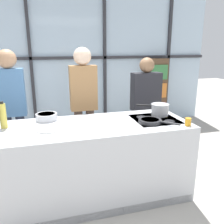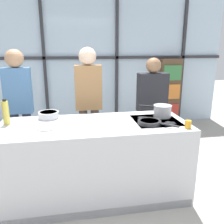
# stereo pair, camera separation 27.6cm
# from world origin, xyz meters

# --- Properties ---
(ground_plane) EXTENTS (18.00, 18.00, 0.00)m
(ground_plane) POSITION_xyz_m (0.00, 0.00, 0.00)
(ground_plane) COLOR #ADA89E
(back_window_wall) EXTENTS (6.40, 0.10, 2.80)m
(back_window_wall) POSITION_xyz_m (0.00, 2.66, 1.40)
(back_window_wall) COLOR silver
(back_window_wall) RESTS_ON ground_plane
(bookshelf) EXTENTS (0.49, 0.19, 1.51)m
(bookshelf) POSITION_xyz_m (1.98, 2.48, 0.76)
(bookshelf) COLOR brown
(bookshelf) RESTS_ON ground_plane
(demo_island) EXTENTS (2.15, 0.86, 0.92)m
(demo_island) POSITION_xyz_m (0.00, -0.00, 0.46)
(demo_island) COLOR silver
(demo_island) RESTS_ON ground_plane
(spectator_far_left) EXTENTS (0.37, 0.24, 1.74)m
(spectator_far_left) POSITION_xyz_m (-0.97, 0.82, 1.03)
(spectator_far_left) COLOR #232838
(spectator_far_left) RESTS_ON ground_plane
(spectator_center_left) EXTENTS (0.38, 0.25, 1.77)m
(spectator_center_left) POSITION_xyz_m (0.00, 0.82, 1.04)
(spectator_center_left) COLOR #47382D
(spectator_center_left) RESTS_ON ground_plane
(spectator_center_right) EXTENTS (0.45, 0.23, 1.62)m
(spectator_center_right) POSITION_xyz_m (0.97, 0.82, 0.91)
(spectator_center_right) COLOR black
(spectator_center_right) RESTS_ON ground_plane
(frying_pan) EXTENTS (0.39, 0.38, 0.04)m
(frying_pan) POSITION_xyz_m (0.62, -0.13, 0.95)
(frying_pan) COLOR #232326
(frying_pan) RESTS_ON demo_island
(saucepan) EXTENTS (0.38, 0.27, 0.15)m
(saucepan) POSITION_xyz_m (0.86, 0.13, 1.00)
(saucepan) COLOR silver
(saucepan) RESTS_ON demo_island
(white_plate) EXTENTS (0.25, 0.25, 0.01)m
(white_plate) POSITION_xyz_m (-0.52, -0.06, 0.93)
(white_plate) COLOR white
(white_plate) RESTS_ON demo_island
(mixing_bowl) EXTENTS (0.25, 0.25, 0.08)m
(mixing_bowl) POSITION_xyz_m (-0.53, 0.31, 0.97)
(mixing_bowl) COLOR silver
(mixing_bowl) RESTS_ON demo_island
(oil_bottle) EXTENTS (0.07, 0.07, 0.29)m
(oil_bottle) POSITION_xyz_m (-0.98, 0.15, 1.06)
(oil_bottle) COLOR #E0CC4C
(oil_bottle) RESTS_ON demo_island
(juice_glass_near) EXTENTS (0.07, 0.07, 0.09)m
(juice_glass_near) POSITION_xyz_m (0.98, -0.33, 0.97)
(juice_glass_near) COLOR orange
(juice_glass_near) RESTS_ON demo_island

